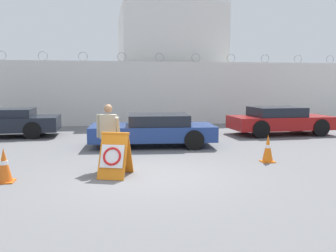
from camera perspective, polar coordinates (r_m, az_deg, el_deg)
The scene contains 9 objects.
ground_plane at distance 8.81m, azimuth -3.51°, elevation -7.62°, with size 90.00×90.00×0.00m, color slate.
perimeter_wall at distance 19.68m, azimuth -6.97°, elevation 4.97°, with size 36.00×0.30×3.77m.
building_block at distance 24.99m, azimuth -0.17°, elevation 9.29°, with size 6.03×7.68×6.81m.
barricade_sign at distance 8.75m, azimuth -8.11°, elevation -4.35°, with size 0.88×1.03×1.03m.
security_guard at distance 9.44m, azimuth -9.04°, elevation -1.20°, with size 0.60×0.46×1.64m.
traffic_cone_near at distance 8.93m, azimuth -23.71°, elevation -5.52°, with size 0.40×0.40×0.75m.
traffic_cone_mid at distance 10.64m, azimuth 14.98°, elevation -3.33°, with size 0.34×0.34×0.76m.
parked_car_rear_sedan at distance 12.92m, azimuth -2.19°, elevation -0.57°, with size 4.36×2.22×1.10m.
parked_car_far_side at distance 16.58m, azimuth 16.66°, elevation 0.85°, with size 4.30×2.06×1.18m.
Camera 1 is at (-0.89, -8.51, 2.13)m, focal length 40.00 mm.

